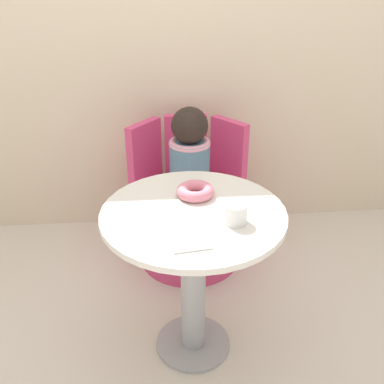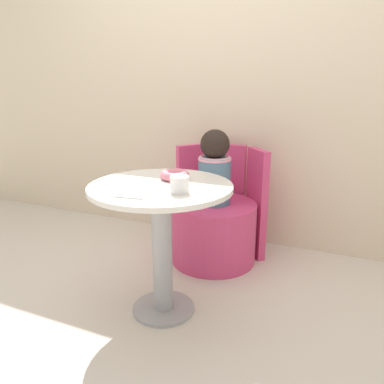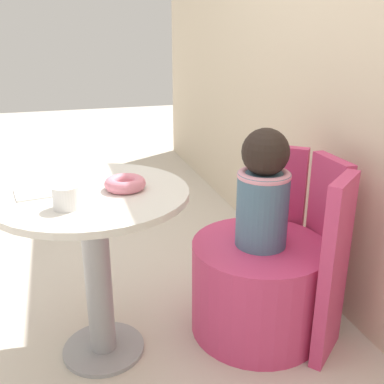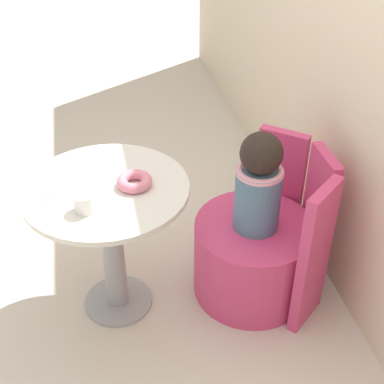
# 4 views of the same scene
# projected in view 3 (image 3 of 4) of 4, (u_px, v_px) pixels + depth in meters

# --- Properties ---
(ground_plane) EXTENTS (12.00, 12.00, 0.00)m
(ground_plane) POSITION_uv_depth(u_px,v_px,m) (102.00, 339.00, 1.93)
(ground_plane) COLOR beige
(back_wall) EXTENTS (6.00, 0.06, 2.40)m
(back_wall) POSITION_uv_depth(u_px,v_px,m) (362.00, 44.00, 1.83)
(back_wall) COLOR beige
(back_wall) RESTS_ON ground_plane
(round_table) EXTENTS (0.72, 0.72, 0.70)m
(round_table) POSITION_uv_depth(u_px,v_px,m) (95.00, 237.00, 1.69)
(round_table) COLOR #99999E
(round_table) RESTS_ON ground_plane
(tub_chair) EXTENTS (0.57, 0.57, 0.41)m
(tub_chair) POSITION_uv_depth(u_px,v_px,m) (258.00, 287.00, 1.95)
(tub_chair) COLOR #D13D70
(tub_chair) RESTS_ON ground_plane
(booth_backrest) EXTENTS (0.67, 0.25, 0.76)m
(booth_backrest) POSITION_uv_depth(u_px,v_px,m) (310.00, 243.00, 1.95)
(booth_backrest) COLOR #D13D70
(booth_backrest) RESTS_ON ground_plane
(child_figure) EXTENTS (0.22, 0.22, 0.49)m
(child_figure) POSITION_uv_depth(u_px,v_px,m) (263.00, 190.00, 1.79)
(child_figure) COLOR slate
(child_figure) RESTS_ON tub_chair
(donut) EXTENTS (0.15, 0.15, 0.05)m
(donut) POSITION_uv_depth(u_px,v_px,m) (125.00, 184.00, 1.64)
(donut) COLOR pink
(donut) RESTS_ON round_table
(cup) EXTENTS (0.09, 0.09, 0.08)m
(cup) POSITION_uv_depth(u_px,v_px,m) (66.00, 197.00, 1.46)
(cup) COLOR white
(cup) RESTS_ON round_table
(paper_napkin) EXTENTS (0.15, 0.15, 0.01)m
(paper_napkin) POSITION_uv_depth(u_px,v_px,m) (35.00, 193.00, 1.60)
(paper_napkin) COLOR white
(paper_napkin) RESTS_ON round_table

